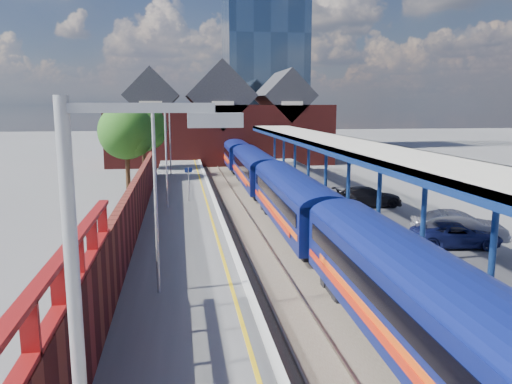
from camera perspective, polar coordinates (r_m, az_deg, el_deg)
The scene contains 22 objects.
ground at distance 43.24m, azimuth -1.15°, elevation -0.68°, with size 240.00×240.00×0.00m, color #5B5B5E.
ballast_bed at distance 33.56m, azimuth 1.11°, elevation -3.73°, with size 6.00×76.00×0.06m, color #473D33.
rails at distance 33.54m, azimuth 1.11°, elevation -3.58°, with size 4.51×76.00×0.14m.
left_platform at distance 32.99m, azimuth -8.35°, elevation -3.23°, with size 5.00×76.00×1.00m, color #565659.
right_platform at distance 34.96m, azimuth 10.86°, elevation -2.56°, with size 6.00×76.00×1.00m, color #565659.
coping_left at distance 32.96m, azimuth -4.29°, elevation -2.23°, with size 0.30×76.00×0.05m, color silver.
coping_right at distance 34.02m, azimuth 6.36°, elevation -1.89°, with size 0.30×76.00×0.05m, color silver.
yellow_line at distance 32.93m, azimuth -5.33°, elevation -2.29°, with size 0.14×76.00×0.01m, color yellow.
train at distance 39.67m, azimuth 1.66°, elevation 1.46°, with size 3.13×65.95×3.45m.
canopy at distance 35.95m, azimuth 9.29°, elevation 5.48°, with size 4.50×52.00×4.48m.
lamp_post_b at distance 18.39m, azimuth -11.01°, elevation 0.53°, with size 1.48×0.18×7.00m.
lamp_post_c at distance 34.28m, azimuth -10.02°, elevation 4.82°, with size 1.48×0.18×7.00m.
lamp_post_d at distance 50.23m, azimuth -9.65°, elevation 6.39°, with size 1.48×0.18×7.00m.
platform_sign at distance 36.52m, azimuth -7.71°, elevation 1.55°, with size 0.55×0.08×2.50m.
brick_wall at distance 26.37m, azimuth -14.00°, elevation -2.39°, with size 0.35×50.00×3.86m.
station_building at distance 70.41m, azimuth -4.21°, elevation 7.83°, with size 30.00×12.12×13.78m.
glass_tower at distance 94.26m, azimuth 0.91°, elevation 17.36°, with size 14.20×14.20×40.30m.
tree_near at distance 48.35m, azimuth -14.46°, elevation 6.52°, with size 5.20×5.20×8.10m.
tree_far at distance 56.23m, azimuth -12.65°, elevation 7.02°, with size 5.20×5.20×8.10m.
parked_car_silver at distance 27.73m, azimuth 22.15°, elevation -3.70°, with size 1.62×4.63×1.53m, color silver.
parked_car_dark at distance 35.32m, azimuth 12.65°, elevation -0.53°, with size 1.93×4.76×1.38m, color black.
parked_car_blue at distance 26.74m, azimuth 21.93°, elevation -4.53°, with size 1.99×4.31×1.20m, color navy.
Camera 1 is at (-5.59, -12.14, 7.92)m, focal length 35.00 mm.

